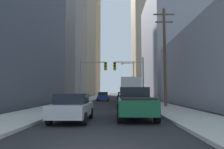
# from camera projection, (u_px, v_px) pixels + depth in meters

# --- Properties ---
(sidewalk_left) EXTENTS (3.52, 160.00, 0.15)m
(sidewalk_left) POSITION_uv_depth(u_px,v_px,m) (93.00, 97.00, 55.71)
(sidewalk_left) COLOR #9E9E99
(sidewalk_left) RESTS_ON ground
(sidewalk_right) EXTENTS (3.52, 160.00, 0.15)m
(sidewalk_right) POSITION_uv_depth(u_px,v_px,m) (135.00, 97.00, 55.52)
(sidewalk_right) COLOR #9E9E99
(sidewalk_right) RESTS_ON ground
(city_bus) EXTENTS (2.78, 11.56, 3.40)m
(city_bus) POSITION_uv_depth(u_px,v_px,m) (130.00, 89.00, 32.55)
(city_bus) COLOR silver
(city_bus) RESTS_ON ground
(pickup_truck_green) EXTENTS (2.20, 5.42, 1.90)m
(pickup_truck_green) POSITION_uv_depth(u_px,v_px,m) (135.00, 103.00, 13.37)
(pickup_truck_green) COLOR #195938
(pickup_truck_green) RESTS_ON ground
(sedan_silver) EXTENTS (1.95, 4.23, 1.52)m
(sedan_silver) POSITION_uv_depth(u_px,v_px,m) (72.00, 107.00, 12.07)
(sedan_silver) COLOR #B7BABF
(sedan_silver) RESTS_ON ground
(sedan_grey) EXTENTS (1.95, 4.24, 1.52)m
(sedan_grey) POSITION_uv_depth(u_px,v_px,m) (128.00, 100.00, 21.75)
(sedan_grey) COLOR slate
(sedan_grey) RESTS_ON ground
(sedan_blue) EXTENTS (1.95, 4.26, 1.52)m
(sedan_blue) POSITION_uv_depth(u_px,v_px,m) (103.00, 96.00, 37.69)
(sedan_blue) COLOR navy
(sedan_blue) RESTS_ON ground
(sedan_navy) EXTENTS (1.95, 4.20, 1.52)m
(sedan_navy) POSITION_uv_depth(u_px,v_px,m) (122.00, 96.00, 44.64)
(sedan_navy) COLOR #141E4C
(sedan_navy) RESTS_ON ground
(traffic_signal_near_left) EXTENTS (3.50, 0.44, 6.00)m
(traffic_signal_near_left) POSITION_uv_depth(u_px,v_px,m) (92.00, 73.00, 28.51)
(traffic_signal_near_left) COLOR gray
(traffic_signal_near_left) RESTS_ON ground
(traffic_signal_near_right) EXTENTS (3.92, 0.44, 6.00)m
(traffic_signal_near_right) POSITION_uv_depth(u_px,v_px,m) (130.00, 72.00, 28.43)
(traffic_signal_near_right) COLOR gray
(traffic_signal_near_right) RESTS_ON ground
(utility_pole_right) EXTENTS (2.20, 0.28, 10.21)m
(utility_pole_right) POSITION_uv_depth(u_px,v_px,m) (165.00, 55.00, 22.69)
(utility_pole_right) COLOR brown
(utility_pole_right) RESTS_ON ground
(street_lamp_right) EXTENTS (2.68, 0.32, 7.50)m
(street_lamp_right) POSITION_uv_depth(u_px,v_px,m) (131.00, 77.00, 44.93)
(street_lamp_right) COLOR gray
(street_lamp_right) RESTS_ON ground
(building_left_mid_office) EXTENTS (16.05, 18.81, 35.06)m
(building_left_mid_office) POSITION_uv_depth(u_px,v_px,m) (51.00, 29.00, 56.85)
(building_left_mid_office) COLOR gray
(building_left_mid_office) RESTS_ON ground
(building_left_far_tower) EXTENTS (22.99, 25.44, 52.25)m
(building_left_far_tower) POSITION_uv_depth(u_px,v_px,m) (73.00, 37.00, 100.99)
(building_left_far_tower) COLOR tan
(building_left_far_tower) RESTS_ON ground
(building_right_mid_block) EXTENTS (16.16, 25.60, 24.98)m
(building_right_mid_block) POSITION_uv_depth(u_px,v_px,m) (180.00, 47.00, 54.54)
(building_right_mid_block) COLOR #93939E
(building_right_mid_block) RESTS_ON ground
(building_right_far_highrise) EXTENTS (15.74, 26.07, 61.58)m
(building_right_far_highrise) POSITION_uv_depth(u_px,v_px,m) (150.00, 26.00, 99.58)
(building_right_far_highrise) COLOR tan
(building_right_far_highrise) RESTS_ON ground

